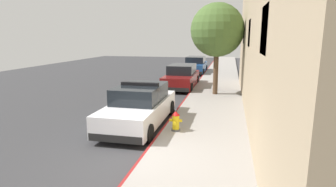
% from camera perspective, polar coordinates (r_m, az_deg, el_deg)
% --- Properties ---
extents(ground_plane, '(31.24, 60.00, 0.20)m').
position_cam_1_polar(ground_plane, '(18.39, -9.11, 0.52)').
color(ground_plane, '#353538').
extents(sidewalk_pavement, '(2.93, 60.00, 0.16)m').
position_cam_1_polar(sidewalk_pavement, '(17.09, 9.91, 0.25)').
color(sidewalk_pavement, gray).
rests_on(sidewalk_pavement, ground).
extents(curb_painted_edge, '(0.08, 60.00, 0.16)m').
position_cam_1_polar(curb_painted_edge, '(17.22, 4.91, 0.47)').
color(curb_painted_edge, maroon).
rests_on(curb_painted_edge, ground).
extents(police_cruiser, '(1.94, 4.84, 1.68)m').
position_cam_1_polar(police_cruiser, '(10.78, -5.84, -2.67)').
color(police_cruiser, white).
rests_on(police_cruiser, ground).
extents(parked_car_silver_ahead, '(1.94, 4.84, 1.56)m').
position_cam_1_polar(parked_car_silver_ahead, '(18.71, 2.84, 3.44)').
color(parked_car_silver_ahead, maroon).
rests_on(parked_car_silver_ahead, ground).
extents(parked_car_dark_far, '(1.94, 4.84, 1.56)m').
position_cam_1_polar(parked_car_dark_far, '(26.53, 5.69, 5.81)').
color(parked_car_dark_far, navy).
rests_on(parked_car_dark_far, ground).
extents(fire_hydrant, '(0.44, 0.40, 0.76)m').
position_cam_1_polar(fire_hydrant, '(9.70, 1.63, -5.70)').
color(fire_hydrant, '#4C4C51').
rests_on(fire_hydrant, sidewalk_pavement).
extents(street_tree, '(2.96, 2.96, 5.09)m').
position_cam_1_polar(street_tree, '(15.89, 10.11, 12.72)').
color(street_tree, brown).
rests_on(street_tree, sidewalk_pavement).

